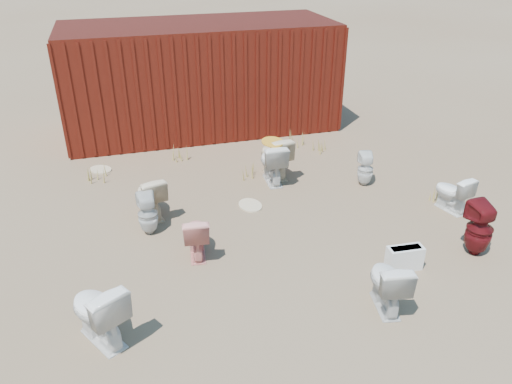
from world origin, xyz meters
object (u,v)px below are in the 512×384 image
object	(u,v)px
toilet_front_e	(452,193)
toilet_back_a	(148,214)
shipping_container	(201,77)
toilet_back_beige_right	(275,156)
loose_tank	(404,258)
toilet_front_c	(387,283)
toilet_back_yellowlid	(272,162)
toilet_back_e	(365,169)
toilet_front_maroon	(479,229)
toilet_front_a	(98,312)
toilet_front_pink	(196,235)
toilet_back_beige_left	(150,196)

from	to	relation	value
toilet_front_e	toilet_back_a	bearing A→B (deg)	-21.77
shipping_container	toilet_back_a	distance (m)	4.84
toilet_back_beige_right	loose_tank	distance (m)	3.43
shipping_container	toilet_front_c	size ratio (longest dim) A/B	8.17
toilet_back_beige_right	toilet_back_yellowlid	xyz separation A→B (m)	(-0.12, -0.22, -0.02)
toilet_front_c	toilet_back_a	distance (m)	3.71
toilet_back_a	toilet_back_e	distance (m)	4.03
toilet_front_e	toilet_back_yellowlid	xyz separation A→B (m)	(-2.56, 1.85, 0.07)
toilet_front_c	loose_tank	bearing A→B (deg)	-124.80
toilet_front_maroon	loose_tank	bearing A→B (deg)	-0.25
toilet_front_a	toilet_back_e	xyz separation A→B (m)	(4.74, 2.75, -0.09)
toilet_front_maroon	toilet_front_pink	bearing A→B (deg)	-18.05
toilet_front_e	loose_tank	bearing A→B (deg)	23.58
toilet_back_e	loose_tank	distance (m)	2.59
toilet_front_pink	toilet_back_a	distance (m)	0.99
shipping_container	toilet_front_a	size ratio (longest dim) A/B	7.29
toilet_front_c	toilet_front_maroon	bearing A→B (deg)	-149.11
toilet_front_maroon	toilet_front_a	bearing A→B (deg)	0.70
toilet_front_c	toilet_back_a	xyz separation A→B (m)	(-2.68, 2.56, -0.03)
shipping_container	toilet_front_maroon	distance (m)	6.98
toilet_front_maroon	toilet_back_a	xyz separation A→B (m)	(-4.53, 1.87, -0.08)
toilet_front_a	toilet_front_e	distance (m)	5.89
shipping_container	toilet_front_a	world-z (taller)	shipping_container
toilet_back_yellowlid	toilet_back_e	size ratio (longest dim) A/B	1.24
toilet_back_beige_left	loose_tank	bearing A→B (deg)	129.81
shipping_container	toilet_back_a	bearing A→B (deg)	-110.80
toilet_front_maroon	toilet_back_yellowlid	size ratio (longest dim) A/B	1.05
toilet_back_a	toilet_back_yellowlid	distance (m)	2.66
toilet_front_a	toilet_front_maroon	world-z (taller)	toilet_front_maroon
toilet_back_beige_left	toilet_back_beige_right	world-z (taller)	toilet_back_beige_right
toilet_front_c	toilet_front_e	distance (m)	2.95
toilet_front_a	toilet_back_e	distance (m)	5.48
toilet_front_e	toilet_back_e	xyz separation A→B (m)	(-0.96, 1.25, -0.01)
toilet_front_pink	toilet_back_beige_left	xyz separation A→B (m)	(-0.52, 1.31, 0.03)
toilet_back_a	toilet_back_yellowlid	world-z (taller)	toilet_back_yellowlid
loose_tank	toilet_back_beige_left	bearing A→B (deg)	146.61
toilet_front_a	loose_tank	bearing A→B (deg)	153.61
toilet_front_pink	toilet_back_beige_right	world-z (taller)	toilet_back_beige_right
toilet_front_c	toilet_back_beige_left	size ratio (longest dim) A/B	1.00
toilet_front_a	toilet_front_c	world-z (taller)	toilet_front_a
toilet_front_pink	toilet_back_a	xyz separation A→B (m)	(-0.61, 0.78, 0.00)
toilet_back_beige_left	toilet_back_a	bearing A→B (deg)	67.18
shipping_container	toilet_front_maroon	size ratio (longest dim) A/B	7.23
toilet_front_c	toilet_front_e	world-z (taller)	toilet_front_c
toilet_front_maroon	toilet_back_e	bearing A→B (deg)	-80.05
loose_tank	toilet_front_e	bearing A→B (deg)	41.29
shipping_container	toilet_back_yellowlid	bearing A→B (deg)	-77.98
toilet_front_a	toilet_back_beige_right	size ratio (longest dim) A/B	1.00
toilet_front_a	toilet_front_pink	size ratio (longest dim) A/B	1.22
toilet_front_pink	toilet_front_maroon	size ratio (longest dim) A/B	0.81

